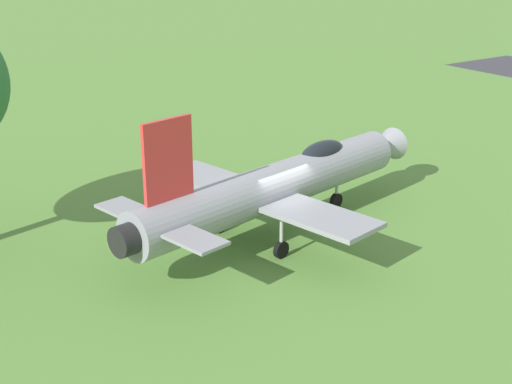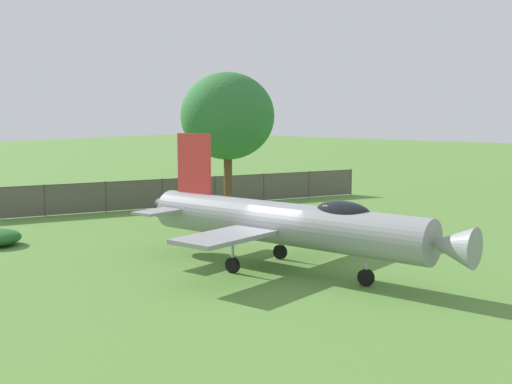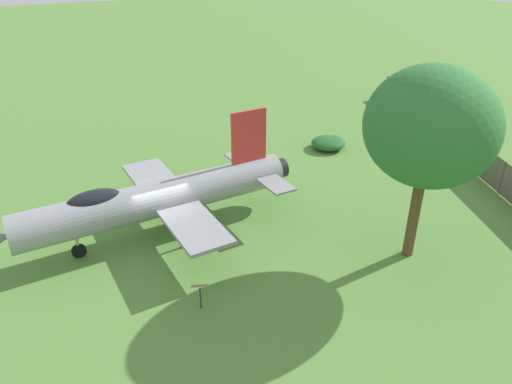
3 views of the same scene
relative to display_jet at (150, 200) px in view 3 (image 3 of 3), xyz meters
name	(u,v)px [view 3 (image 3 of 3)]	position (x,y,z in m)	size (l,w,h in m)	color
ground_plane	(162,233)	(0.00, -0.36, -1.87)	(200.00, 200.00, 0.00)	#568438
display_jet	(150,200)	(0.00, 0.00, 0.00)	(9.10, 14.11, 5.14)	gray
shade_tree	(430,127)	(-6.78, -9.00, 3.87)	(5.14, 4.88, 8.09)	brown
perimeter_fence	(502,177)	(-5.19, -17.32, -0.90)	(32.58, 14.64, 1.84)	#4C4238
shrub_near_fence	(328,143)	(4.32, -13.25, -1.50)	(2.16, 2.18, 0.74)	#235B26
shrub_by_tree	(336,142)	(4.26, -13.82, -1.49)	(1.38, 1.20, 0.76)	#2D7033
info_plaque	(200,289)	(-5.50, 0.10, -1.02)	(0.61, 0.71, 1.14)	#333333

